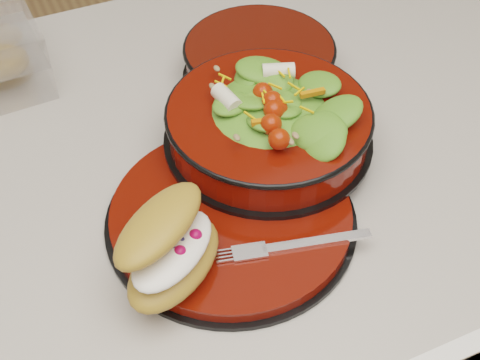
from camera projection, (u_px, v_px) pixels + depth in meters
name	position (u px, v px, depth m)	size (l,w,h in m)	color
island_counter	(173.00, 349.00, 1.13)	(1.24, 0.74, 0.90)	white
dinner_plate	(232.00, 216.00, 0.74)	(0.28, 0.28, 0.02)	black
salad_bowl	(269.00, 117.00, 0.78)	(0.25, 0.25, 0.10)	black
croissant	(171.00, 247.00, 0.65)	(0.14, 0.15, 0.08)	#B17E36
fork	(297.00, 244.00, 0.70)	(0.15, 0.05, 0.00)	silver
extra_bowl	(259.00, 60.00, 0.90)	(0.21, 0.21, 0.05)	black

